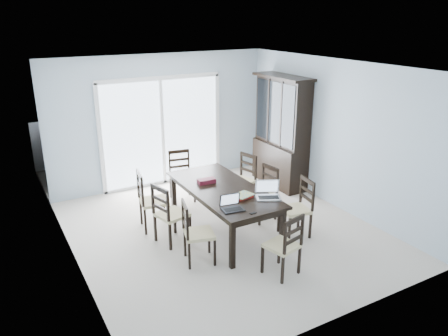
{
  "coord_description": "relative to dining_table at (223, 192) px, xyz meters",
  "views": [
    {
      "loc": [
        -3.08,
        -5.48,
        3.31
      ],
      "look_at": [
        0.02,
        0.0,
        1.07
      ],
      "focal_mm": 35.0,
      "sensor_mm": 36.0,
      "label": 1
    }
  ],
  "objects": [
    {
      "name": "laptop_dark",
      "position": [
        -0.28,
        -0.77,
        0.13
      ],
      "size": [
        0.32,
        0.25,
        0.2
      ],
      "rotation": [
        0.0,
        0.0,
        -0.15
      ],
      "color": "black",
      "rests_on": "dining_table"
    },
    {
      "name": "china_hutch",
      "position": [
        2.02,
        1.25,
        0.4
      ],
      "size": [
        0.5,
        1.38,
        2.2
      ],
      "color": "black",
      "rests_on": "floor"
    },
    {
      "name": "chair_left_far",
      "position": [
        -1.0,
        0.67,
        -0.07
      ],
      "size": [
        0.5,
        0.49,
        1.13
      ],
      "rotation": [
        0.0,
        0.0,
        -1.73
      ],
      "color": "black",
      "rests_on": "floor"
    },
    {
      "name": "chair_end_far",
      "position": [
        -0.03,
        1.55,
        -0.11
      ],
      "size": [
        0.46,
        0.47,
        1.07
      ],
      "rotation": [
        0.0,
        0.0,
        2.98
      ],
      "color": "black",
      "rests_on": "floor"
    },
    {
      "name": "chair_right_near",
      "position": [
        1.0,
        -0.67,
        -0.11
      ],
      "size": [
        0.47,
        0.46,
        1.07
      ],
      "rotation": [
        0.0,
        0.0,
        1.41
      ],
      "color": "black",
      "rests_on": "floor"
    },
    {
      "name": "game_box",
      "position": [
        -0.13,
        0.31,
        0.11
      ],
      "size": [
        0.29,
        0.16,
        0.07
      ],
      "primitive_type": "cube",
      "rotation": [
        0.0,
        0.0,
        -0.08
      ],
      "color": "#541020",
      "rests_on": "dining_table"
    },
    {
      "name": "cell_phone",
      "position": [
        -0.09,
        -1.0,
        0.08
      ],
      "size": [
        0.1,
        0.06,
        0.01
      ],
      "primitive_type": "cube",
      "rotation": [
        0.0,
        0.0,
        0.21
      ],
      "color": "black",
      "rests_on": "dining_table"
    },
    {
      "name": "chair_left_mid",
      "position": [
        -0.92,
        0.07,
        -0.09
      ],
      "size": [
        0.52,
        0.51,
        1.11
      ],
      "rotation": [
        0.0,
        0.0,
        -1.32
      ],
      "color": "black",
      "rests_on": "floor"
    },
    {
      "name": "railing",
      "position": [
        0.0,
        4.5,
        -0.12
      ],
      "size": [
        4.5,
        0.06,
        1.1
      ],
      "primitive_type": "cube",
      "color": "#99999E",
      "rests_on": "balcony"
    },
    {
      "name": "wall_left",
      "position": [
        -2.25,
        0.0,
        0.63
      ],
      "size": [
        0.02,
        5.0,
        2.6
      ],
      "primitive_type": "cube",
      "color": "#AABDCC",
      "rests_on": "floor"
    },
    {
      "name": "hot_tub",
      "position": [
        -0.97,
        3.58,
        -0.17
      ],
      "size": [
        2.11,
        1.93,
        1.01
      ],
      "rotation": [
        0.0,
        0.0,
        -0.1
      ],
      "color": "brown",
      "rests_on": "balcony"
    },
    {
      "name": "dining_table",
      "position": [
        0.0,
        0.0,
        0.0
      ],
      "size": [
        1.0,
        2.2,
        0.75
      ],
      "color": "black",
      "rests_on": "floor"
    },
    {
      "name": "wall_right",
      "position": [
        2.25,
        0.0,
        0.63
      ],
      "size": [
        0.02,
        5.0,
        2.6
      ],
      "primitive_type": "cube",
      "color": "#AABDCC",
      "rests_on": "floor"
    },
    {
      "name": "balcony",
      "position": [
        0.0,
        3.5,
        -0.72
      ],
      "size": [
        4.5,
        2.0,
        0.1
      ],
      "primitive_type": "cube",
      "color": "gray",
      "rests_on": "ground"
    },
    {
      "name": "back_wall",
      "position": [
        0.0,
        2.5,
        0.63
      ],
      "size": [
        4.5,
        0.02,
        2.6
      ],
      "primitive_type": "cube",
      "color": "#AABDCC",
      "rests_on": "floor"
    },
    {
      "name": "chair_right_mid",
      "position": [
        0.87,
        0.09,
        -0.12
      ],
      "size": [
        0.45,
        0.44,
        1.05
      ],
      "rotation": [
        0.0,
        0.0,
        1.7
      ],
      "color": "black",
      "rests_on": "floor"
    },
    {
      "name": "laptop_silver",
      "position": [
        0.38,
        -0.68,
        0.14
      ],
      "size": [
        0.43,
        0.38,
        0.25
      ],
      "rotation": [
        0.0,
        0.0,
        -0.46
      ],
      "color": "silver",
      "rests_on": "dining_table"
    },
    {
      "name": "book_stack",
      "position": [
        0.07,
        -0.47,
        0.1
      ],
      "size": [
        0.33,
        0.28,
        0.05
      ],
      "rotation": [
        0.0,
        0.0,
        0.14
      ],
      "color": "maroon",
      "rests_on": "dining_table"
    },
    {
      "name": "sliding_door",
      "position": [
        0.0,
        2.48,
        0.41
      ],
      "size": [
        2.52,
        0.05,
        2.18
      ],
      "color": "silver",
      "rests_on": "floor"
    },
    {
      "name": "ceiling",
      "position": [
        0.0,
        0.0,
        1.93
      ],
      "size": [
        5.0,
        5.0,
        0.0
      ],
      "primitive_type": "plane",
      "rotation": [
        3.14,
        0.0,
        0.0
      ],
      "color": "white",
      "rests_on": "back_wall"
    },
    {
      "name": "chair_left_near",
      "position": [
        -0.81,
        -0.59,
        -0.12
      ],
      "size": [
        0.49,
        0.48,
        1.05
      ],
      "rotation": [
        0.0,
        0.0,
        -1.83
      ],
      "color": "black",
      "rests_on": "floor"
    },
    {
      "name": "chair_end_near",
      "position": [
        0.1,
        -1.51,
        -0.13
      ],
      "size": [
        0.47,
        0.48,
        1.02
      ],
      "rotation": [
        0.0,
        0.0,
        0.24
      ],
      "color": "black",
      "rests_on": "floor"
    },
    {
      "name": "floor",
      "position": [
        0.0,
        0.0,
        -0.67
      ],
      "size": [
        5.0,
        5.0,
        0.0
      ],
      "primitive_type": "plane",
      "color": "beige",
      "rests_on": "ground"
    },
    {
      "name": "chair_right_far",
      "position": [
        0.91,
        0.83,
        -0.12
      ],
      "size": [
        0.49,
        0.49,
        1.05
      ],
      "rotation": [
        0.0,
        0.0,
        1.84
      ],
      "color": "black",
      "rests_on": "floor"
    }
  ]
}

